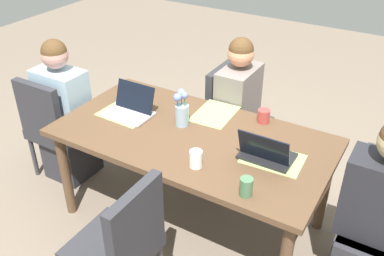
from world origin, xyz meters
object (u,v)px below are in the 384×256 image
at_px(person_head_left_left_far, 66,119).
at_px(flower_vase, 182,110).
at_px(person_far_left_near, 237,117).
at_px(chair_near_right_near, 121,242).
at_px(coffee_mug_centre_left, 264,116).
at_px(coffee_mug_near_right, 246,187).
at_px(dining_table, 192,145).
at_px(person_head_right_left_mid, 374,222).
at_px(laptop_head_right_left_mid, 266,153).
at_px(laptop_head_left_left_far, 131,109).
at_px(coffee_mug_near_left, 196,159).
at_px(chair_far_left_near, 232,114).
at_px(chair_head_left_left_far, 54,124).

distance_m(person_head_left_left_far, flower_vase, 1.10).
distance_m(person_far_left_near, chair_near_right_near, 1.53).
bearing_deg(coffee_mug_centre_left, coffee_mug_near_right, -74.10).
bearing_deg(person_far_left_near, dining_table, -90.20).
relative_size(person_head_right_left_mid, coffee_mug_centre_left, 12.75).
height_order(chair_near_right_near, laptop_head_right_left_mid, laptop_head_right_left_mid).
xyz_separation_m(dining_table, laptop_head_left_left_far, (-0.51, 0.01, 0.13)).
height_order(person_far_left_near, person_head_left_left_far, same).
bearing_deg(flower_vase, coffee_mug_centre_left, 34.54).
height_order(dining_table, chair_near_right_near, chair_near_right_near).
bearing_deg(coffee_mug_near_right, coffee_mug_near_left, 166.82).
height_order(dining_table, coffee_mug_centre_left, coffee_mug_centre_left).
distance_m(dining_table, coffee_mug_near_right, 0.69).
bearing_deg(dining_table, chair_far_left_near, 95.33).
height_order(person_head_right_left_mid, laptop_head_left_left_far, person_head_right_left_mid).
relative_size(person_head_right_left_mid, laptop_head_left_left_far, 3.73).
bearing_deg(person_head_right_left_mid, flower_vase, 177.81).
relative_size(person_head_right_left_mid, coffee_mug_near_left, 11.15).
relative_size(dining_table, coffee_mug_near_left, 17.06).
xyz_separation_m(coffee_mug_near_left, coffee_mug_centre_left, (0.14, 0.68, -0.01)).
distance_m(flower_vase, coffee_mug_centre_left, 0.57).
bearing_deg(laptop_head_right_left_mid, dining_table, 178.37).
bearing_deg(chair_near_right_near, person_head_right_left_mid, 35.70).
bearing_deg(person_head_right_left_mid, chair_far_left_near, 149.31).
relative_size(chair_head_left_left_far, coffee_mug_near_right, 8.25).
bearing_deg(coffee_mug_near_left, person_head_left_left_far, 168.93).
distance_m(person_head_right_left_mid, coffee_mug_centre_left, 0.97).
bearing_deg(person_far_left_near, person_head_left_left_far, -147.71).
xyz_separation_m(laptop_head_left_left_far, coffee_mug_near_left, (0.71, -0.30, 0.01)).
bearing_deg(dining_table, laptop_head_left_left_far, 178.47).
xyz_separation_m(chair_head_left_left_far, laptop_head_left_left_far, (0.71, 0.11, 0.29)).
height_order(person_far_left_near, chair_near_right_near, person_far_left_near).
distance_m(person_head_right_left_mid, chair_near_right_near, 1.43).
bearing_deg(coffee_mug_near_left, laptop_head_left_left_far, 156.88).
height_order(chair_head_left_left_far, person_head_left_left_far, person_head_left_left_far).
bearing_deg(person_head_left_left_far, coffee_mug_near_right, -11.52).
bearing_deg(flower_vase, chair_head_left_left_far, -171.17).
relative_size(flower_vase, coffee_mug_near_left, 2.47).
bearing_deg(flower_vase, person_head_left_left_far, -174.71).
relative_size(dining_table, person_head_left_left_far, 1.53).
height_order(laptop_head_left_left_far, coffee_mug_near_left, laptop_head_left_left_far).
distance_m(chair_near_right_near, coffee_mug_near_right, 0.75).
xyz_separation_m(dining_table, chair_far_left_near, (-0.07, 0.77, -0.16)).
height_order(chair_head_left_left_far, laptop_head_right_left_mid, laptop_head_right_left_mid).
bearing_deg(person_far_left_near, coffee_mug_near_right, -62.90).
bearing_deg(coffee_mug_near_right, person_far_left_near, 117.10).
height_order(person_head_left_left_far, coffee_mug_near_left, person_head_left_left_far).
bearing_deg(flower_vase, laptop_head_right_left_mid, -7.64).
distance_m(flower_vase, coffee_mug_near_right, 0.82).
xyz_separation_m(chair_near_right_near, laptop_head_left_left_far, (-0.55, 0.83, 0.29)).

